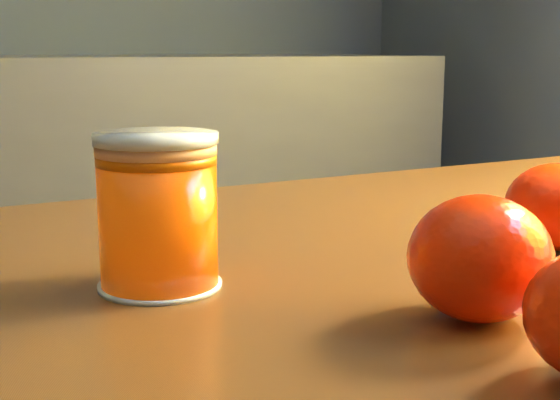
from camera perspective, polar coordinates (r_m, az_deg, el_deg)
name	(u,v)px	position (r m, az deg, el deg)	size (l,w,h in m)	color
juice_glass	(158,212)	(0.47, -8.91, -0.89)	(0.07, 0.07, 0.09)	#F04A04
orange_front	(480,258)	(0.43, 14.39, -4.14)	(0.08, 0.08, 0.07)	#FB2905
orange_back	(555,207)	(0.59, 19.49, -0.48)	(0.07, 0.07, 0.06)	#FB2905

